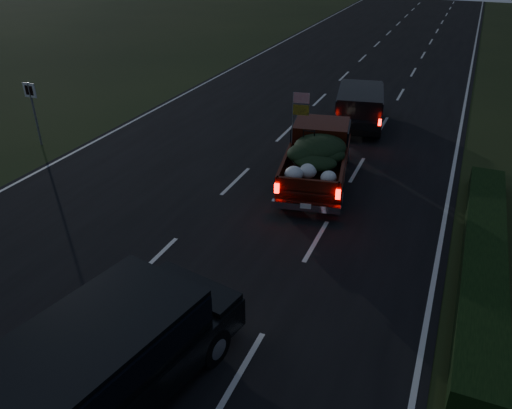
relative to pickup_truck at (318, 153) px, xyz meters
The scene contains 7 objects.
ground 6.70m from the pickup_truck, 112.05° to the right, with size 120.00×120.00×0.00m, color black.
road_asphalt 6.70m from the pickup_truck, 112.05° to the right, with size 14.00×120.00×0.02m, color black.
hedge_row 6.21m from the pickup_truck, 30.59° to the right, with size 1.00×10.00×0.60m, color black.
route_sign 11.07m from the pickup_truck, behind, with size 0.55×0.08×2.50m.
pickup_truck is the anchor object (origin of this frame).
lead_suv 5.93m from the pickup_truck, 89.10° to the left, with size 2.67×4.79×1.30m.
rear_suv 10.25m from the pickup_truck, 94.33° to the right, with size 3.09×5.49×1.49m.
Camera 1 is at (6.53, -8.72, 7.50)m, focal length 35.00 mm.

